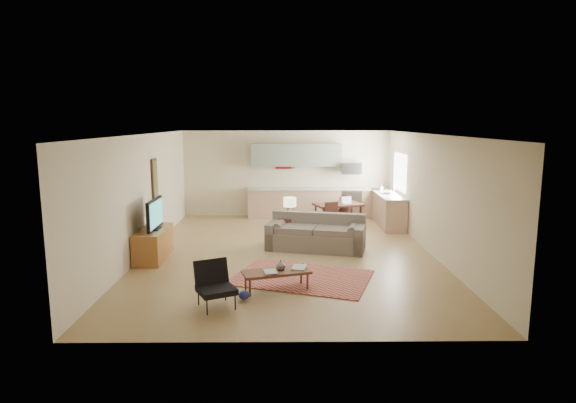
{
  "coord_description": "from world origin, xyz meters",
  "views": [
    {
      "loc": [
        -0.11,
        -10.67,
        2.97
      ],
      "look_at": [
        0.0,
        0.3,
        1.15
      ],
      "focal_mm": 30.0,
      "sensor_mm": 36.0,
      "label": 1
    }
  ],
  "objects_px": {
    "console_table": "(290,230)",
    "dining_table": "(338,215)",
    "sofa": "(316,232)",
    "tv_credenza": "(154,244)",
    "coffee_table": "(276,280)",
    "armchair": "(216,285)"
  },
  "relations": [
    {
      "from": "sofa",
      "to": "dining_table",
      "type": "relative_size",
      "value": 1.79
    },
    {
      "from": "coffee_table",
      "to": "armchair",
      "type": "relative_size",
      "value": 1.62
    },
    {
      "from": "coffee_table",
      "to": "armchair",
      "type": "distance_m",
      "value": 1.26
    },
    {
      "from": "sofa",
      "to": "coffee_table",
      "type": "relative_size",
      "value": 1.96
    },
    {
      "from": "coffee_table",
      "to": "console_table",
      "type": "xyz_separation_m",
      "value": [
        0.28,
        3.37,
        0.14
      ]
    },
    {
      "from": "tv_credenza",
      "to": "armchair",
      "type": "bearing_deg",
      "value": -58.13
    },
    {
      "from": "console_table",
      "to": "tv_credenza",
      "type": "bearing_deg",
      "value": -170.18
    },
    {
      "from": "armchair",
      "to": "dining_table",
      "type": "distance_m",
      "value": 6.61
    },
    {
      "from": "coffee_table",
      "to": "console_table",
      "type": "distance_m",
      "value": 3.38
    },
    {
      "from": "tv_credenza",
      "to": "dining_table",
      "type": "height_order",
      "value": "dining_table"
    },
    {
      "from": "sofa",
      "to": "tv_credenza",
      "type": "xyz_separation_m",
      "value": [
        -3.61,
        -0.75,
        -0.08
      ]
    },
    {
      "from": "sofa",
      "to": "console_table",
      "type": "bearing_deg",
      "value": 149.93
    },
    {
      "from": "armchair",
      "to": "sofa",
      "type": "bearing_deg",
      "value": 36.55
    },
    {
      "from": "coffee_table",
      "to": "dining_table",
      "type": "distance_m",
      "value": 5.52
    },
    {
      "from": "coffee_table",
      "to": "armchair",
      "type": "bearing_deg",
      "value": -157.1
    },
    {
      "from": "console_table",
      "to": "dining_table",
      "type": "bearing_deg",
      "value": 39.09
    },
    {
      "from": "tv_credenza",
      "to": "console_table",
      "type": "relative_size",
      "value": 2.23
    },
    {
      "from": "sofa",
      "to": "armchair",
      "type": "height_order",
      "value": "sofa"
    },
    {
      "from": "sofa",
      "to": "coffee_table",
      "type": "height_order",
      "value": "sofa"
    },
    {
      "from": "console_table",
      "to": "dining_table",
      "type": "xyz_separation_m",
      "value": [
        1.41,
        1.89,
        0.01
      ]
    },
    {
      "from": "coffee_table",
      "to": "console_table",
      "type": "bearing_deg",
      "value": 68.24
    },
    {
      "from": "coffee_table",
      "to": "sofa",
      "type": "bearing_deg",
      "value": 55.25
    }
  ]
}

